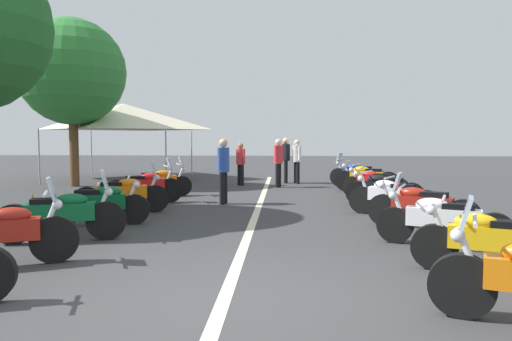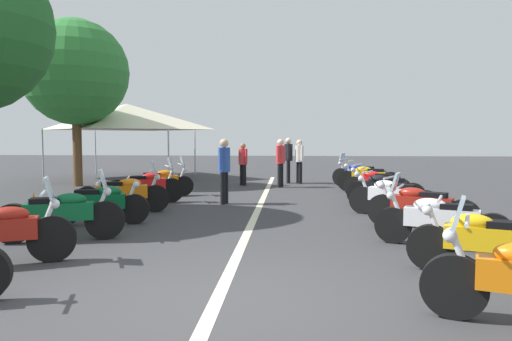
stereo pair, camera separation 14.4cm
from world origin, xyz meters
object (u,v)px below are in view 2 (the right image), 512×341
Objects in this scene: motorcycle_right_row_6 at (376,183)px; bystander_4 at (243,161)px; motorcycle_right_row_7 at (368,178)px; bystander_3 at (281,159)px; motorcycle_right_row_5 at (385,189)px; motorcycle_right_row_1 at (485,242)px; motorcycle_right_row_8 at (360,174)px; motorcycle_right_row_3 at (420,206)px; bystander_2 at (299,158)px; motorcycle_left_row_3 at (100,203)px; motorcycle_right_row_2 at (439,219)px; bystander_1 at (288,156)px; traffic_cone_0 at (34,207)px; motorcycle_left_row_4 at (123,193)px; event_tent at (127,117)px; motorcycle_left_row_6 at (160,181)px; bystander_0 at (224,166)px; motorcycle_right_row_4 at (392,196)px; motorcycle_left_row_5 at (146,186)px; motorcycle_left_row_2 at (62,214)px; roadside_tree_2 at (75,73)px.

bystander_4 reaches higher than motorcycle_right_row_6.
bystander_3 is (1.20, 2.88, 0.54)m from motorcycle_right_row_7.
motorcycle_right_row_1 is at bearing 109.22° from motorcycle_right_row_5.
motorcycle_right_row_8 is (4.70, -0.03, 0.02)m from motorcycle_right_row_5.
bystander_2 reaches higher than motorcycle_right_row_3.
motorcycle_right_row_6 is 5.48m from bystander_4.
motorcycle_left_row_3 is 8.36m from bystander_4.
motorcycle_right_row_2 is 1.15× the size of bystander_1.
motorcycle_right_row_8 is at bearing -46.93° from traffic_cone_0.
motorcycle_left_row_4 reaches higher than motorcycle_left_row_3.
motorcycle_right_row_1 is 1.21× the size of bystander_4.
motorcycle_right_row_1 is 0.35× the size of event_tent.
motorcycle_right_row_3 reaches higher than traffic_cone_0.
motorcycle_left_row_6 is at bearing -23.08° from motorcycle_right_row_2.
bystander_2 reaches higher than motorcycle_left_row_6.
motorcycle_right_row_3 is 3.09m from motorcycle_right_row_5.
motorcycle_right_row_6 is at bearing 35.62° from bystander_0.
motorcycle_right_row_1 is at bearing -72.98° from motorcycle_left_row_6.
bystander_3 is 0.32× the size of event_tent.
motorcycle_right_row_2 is at bearing 116.11° from motorcycle_right_row_6.
motorcycle_right_row_8 is (3.13, 0.03, 0.02)m from motorcycle_right_row_6.
bystander_1 is at bearing -42.75° from motorcycle_right_row_4.
motorcycle_right_row_6 reaches higher than traffic_cone_0.
motorcycle_left_row_6 is 1.16× the size of bystander_2.
motorcycle_right_row_6 is at bearing 21.11° from motorcycle_left_row_3.
motorcycle_left_row_5 is at bearing 55.85° from bystander_1.
motorcycle_left_row_4 is 8.49m from bystander_1.
motorcycle_left_row_6 is at bearing 72.10° from motorcycle_left_row_2.
bystander_4 reaches higher than motorcycle_right_row_4.
motorcycle_left_row_5 is at bearing -29.91° from traffic_cone_0.
traffic_cone_0 is at bearing 72.53° from motorcycle_right_row_8.
roadside_tree_2 is at bearing 121.65° from motorcycle_left_row_6.
motorcycle_right_row_6 reaches higher than motorcycle_right_row_1.
bystander_3 is (8.98, 2.77, 0.55)m from motorcycle_right_row_2.
motorcycle_left_row_5 is 1.25× the size of bystander_4.
motorcycle_right_row_8 is 2.90m from bystander_1.
motorcycle_left_row_3 is at bearing -114.41° from motorcycle_left_row_5.
bystander_4 is at bearing -83.41° from roadside_tree_2.
bystander_3 is at bearing -39.90° from motorcycle_right_row_3.
motorcycle_left_row_5 reaches higher than motorcycle_right_row_8.
motorcycle_left_row_5 is 1.16× the size of bystander_2.
bystander_1 is 1.59m from bystander_3.
motorcycle_right_row_1 is (-7.72, -6.41, -0.01)m from motorcycle_left_row_6.
bystander_3 is (7.51, 2.86, 0.55)m from motorcycle_right_row_3.
event_tent is (10.52, 3.14, 2.20)m from motorcycle_left_row_3.
traffic_cone_0 is (-1.12, 1.55, -0.18)m from motorcycle_left_row_4.
roadside_tree_2 is at bearing 10.71° from bystander_1.
motorcycle_right_row_2 reaches higher than motorcycle_right_row_5.
motorcycle_left_row_2 is 0.99× the size of motorcycle_left_row_4.
motorcycle_right_row_8 is at bearing 35.85° from motorcycle_left_row_3.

